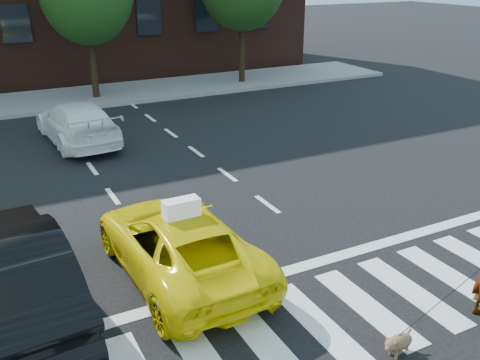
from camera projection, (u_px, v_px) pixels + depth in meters
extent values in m
plane|color=black|center=(319.00, 324.00, 8.61)|extent=(120.00, 120.00, 0.00)
cube|color=silver|center=(319.00, 324.00, 8.61)|extent=(13.00, 2.40, 0.01)
cube|color=silver|center=(269.00, 276.00, 9.93)|extent=(12.00, 0.30, 0.01)
cube|color=slate|center=(82.00, 97.00, 22.98)|extent=(30.00, 4.00, 0.15)
cylinder|color=black|center=(93.00, 58.00, 22.14)|extent=(0.28, 0.28, 3.55)
cylinder|color=black|center=(242.00, 44.00, 25.08)|extent=(0.28, 0.28, 3.85)
imported|color=yellow|center=(179.00, 243.00, 9.83)|extent=(2.21, 4.60, 1.26)
imported|color=black|center=(5.00, 274.00, 8.50)|extent=(2.09, 5.07, 1.63)
imported|color=white|center=(77.00, 122.00, 17.18)|extent=(2.18, 4.69, 1.33)
ellipsoid|color=olive|center=(400.00, 342.00, 7.92)|extent=(0.49, 0.33, 0.25)
sphere|color=olive|center=(391.00, 345.00, 7.76)|extent=(0.22, 0.22, 0.19)
sphere|color=olive|center=(388.00, 349.00, 7.73)|extent=(0.10, 0.10, 0.09)
cylinder|color=olive|center=(408.00, 332.00, 8.02)|extent=(0.14, 0.07, 0.11)
sphere|color=olive|center=(388.00, 339.00, 7.78)|extent=(0.08, 0.08, 0.07)
sphere|color=olive|center=(395.00, 344.00, 7.70)|extent=(0.08, 0.08, 0.07)
cylinder|color=olive|center=(396.00, 355.00, 7.85)|extent=(0.06, 0.06, 0.12)
cylinder|color=olive|center=(390.00, 351.00, 7.93)|extent=(0.06, 0.06, 0.12)
cylinder|color=olive|center=(407.00, 347.00, 8.01)|extent=(0.06, 0.06, 0.12)
cylinder|color=olive|center=(400.00, 344.00, 8.09)|extent=(0.06, 0.06, 0.12)
cube|color=white|center=(181.00, 208.00, 9.37)|extent=(0.66, 0.30, 0.32)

